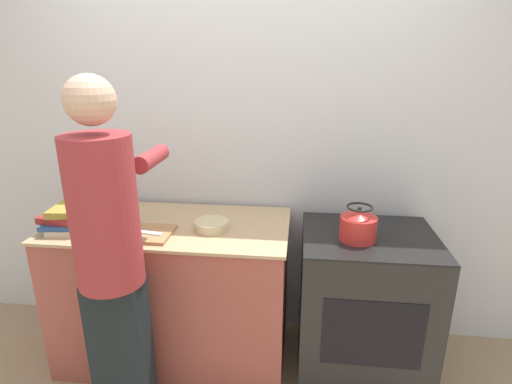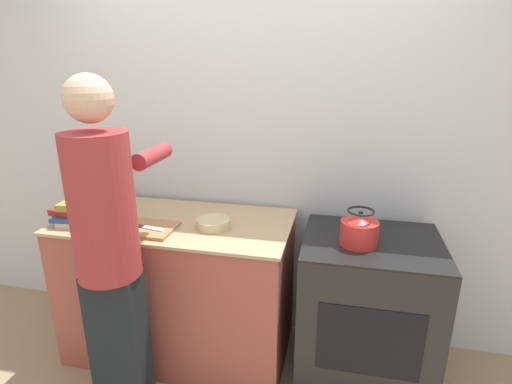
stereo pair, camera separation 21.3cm
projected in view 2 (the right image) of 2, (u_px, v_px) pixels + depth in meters
wall_back at (257, 148)px, 2.58m from camera, size 8.00×0.05×2.60m
counter at (180, 286)px, 2.56m from camera, size 1.40×0.70×0.92m
oven at (366, 312)px, 2.30m from camera, size 0.74×0.63×0.91m
person at (109, 246)px, 1.92m from camera, size 0.34×0.58×1.79m
cutting_board at (141, 228)px, 2.28m from camera, size 0.39×0.25×0.02m
knife at (146, 227)px, 2.26m from camera, size 0.22×0.07×0.01m
kettle at (359, 230)px, 2.09m from camera, size 0.20×0.20×0.19m
bowl_prep at (213, 223)px, 2.30m from camera, size 0.19×0.19×0.05m
canister_jar at (115, 198)px, 2.54m from camera, size 0.14×0.14×0.17m
book_stack at (78, 211)px, 2.37m from camera, size 0.24×0.27×0.14m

